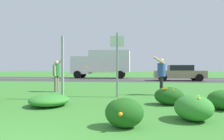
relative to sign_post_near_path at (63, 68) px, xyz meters
The scene contains 15 objects.
ground_plane 4.81m from the sign_post_near_path, 79.47° to the left, with size 120.00×120.00×0.00m, color #387A2D.
highway_strip 14.51m from the sign_post_near_path, 86.62° to the left, with size 120.00×8.88×0.01m, color #38383A.
highway_center_stripe 14.51m from the sign_post_near_path, 86.62° to the left, with size 120.00×0.16×0.00m, color yellow.
daylily_clump_front_right 4.74m from the sign_post_near_path, 32.30° to the right, with size 0.83×0.90×0.56m.
daylily_clump_mid_left 3.85m from the sign_post_near_path, ahead, with size 0.93×0.78×0.57m.
daylily_clump_mid_center 5.32m from the sign_post_near_path, 12.95° to the right, with size 0.92×0.79×0.56m.
daylily_clump_front_left 4.14m from the sign_post_near_path, 52.67° to the right, with size 0.76×0.68×0.58m.
daylily_clump_near_camera 1.56m from the sign_post_near_path, 88.57° to the right, with size 1.20×1.31×0.35m.
sign_post_near_path is the anchor object (origin of this frame).
sign_post_by_roadside 2.16m from the sign_post_near_path, 25.86° to the left, with size 0.56×0.10×2.57m.
person_thrower_green_shirt 2.74m from the sign_post_near_path, 116.66° to the left, with size 0.50×0.51×1.67m.
person_catcher_blue_shirt 4.15m from the sign_post_near_path, 25.87° to the left, with size 0.54×0.51×1.67m.
frisbee_orange 2.48m from the sign_post_near_path, 84.70° to the left, with size 0.26×0.26×0.06m.
car_tan_center_left 14.08m from the sign_post_near_path, 62.13° to the left, with size 4.50×2.00×1.45m.
box_truck_white 16.51m from the sign_post_near_path, 94.73° to the left, with size 6.70×2.46×3.20m.
Camera 1 is at (1.85, -1.94, 1.15)m, focal length 32.94 mm.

